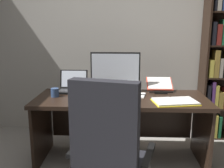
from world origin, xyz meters
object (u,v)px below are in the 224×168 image
object	(u,v)px
computer_mouse	(84,98)
notepad	(138,95)
desk	(121,112)
pen	(140,94)
keyboard	(114,99)
laptop	(72,87)
office_chair	(109,161)
coffee_mug	(55,92)
monitor	(115,72)
open_binder	(175,102)
reading_stand_with_book	(160,85)

from	to	relation	value
computer_mouse	notepad	bearing A→B (deg)	20.32
computer_mouse	desk	bearing A→B (deg)	28.97
desk	pen	bearing A→B (deg)	-0.36
desk	keyboard	size ratio (longest dim) A/B	4.28
desk	laptop	distance (m)	0.63
office_chair	coffee_mug	xyz separation A→B (m)	(-0.62, 0.84, 0.30)
monitor	laptop	distance (m)	0.52
office_chair	monitor	distance (m)	1.19
desk	open_binder	distance (m)	0.62
office_chair	reading_stand_with_book	xyz separation A→B (m)	(0.52, 1.15, 0.33)
open_binder	notepad	world-z (taller)	open_binder
keyboard	notepad	size ratio (longest dim) A/B	2.00
laptop	notepad	size ratio (longest dim) A/B	1.53
computer_mouse	pen	size ratio (longest dim) A/B	0.74
coffee_mug	monitor	bearing A→B (deg)	20.90
desk	monitor	distance (m)	0.46
laptop	open_binder	xyz separation A→B (m)	(1.09, -0.41, -0.04)
office_chair	pen	bearing A→B (deg)	87.83
desk	notepad	xyz separation A→B (m)	(0.18, -0.00, 0.20)
office_chair	monitor	size ratio (longest dim) A/B	1.99
office_chair	coffee_mug	bearing A→B (deg)	140.74
office_chair	keyboard	distance (m)	0.78
office_chair	notepad	distance (m)	1.00
desk	reading_stand_with_book	xyz separation A→B (m)	(0.44, 0.21, 0.26)
desk	office_chair	world-z (taller)	office_chair
desk	pen	world-z (taller)	pen
keyboard	notepad	xyz separation A→B (m)	(0.25, 0.20, -0.01)
desk	reading_stand_with_book	bearing A→B (deg)	25.91
laptop	coffee_mug	size ratio (longest dim) A/B	3.53
reading_stand_with_book	coffee_mug	size ratio (longest dim) A/B	3.20
laptop	computer_mouse	xyz separation A→B (m)	(0.19, -0.36, -0.03)
pen	desk	bearing A→B (deg)	179.64
laptop	reading_stand_with_book	bearing A→B (deg)	3.37
office_chair	laptop	distance (m)	1.23
desk	notepad	distance (m)	0.27
laptop	pen	size ratio (longest dim) A/B	2.30
office_chair	pen	size ratio (longest dim) A/B	7.88
computer_mouse	reading_stand_with_book	distance (m)	0.91
notepad	open_binder	bearing A→B (deg)	-36.06
laptop	keyboard	distance (m)	0.61
open_binder	notepad	bearing A→B (deg)	133.85
reading_stand_with_book	pen	xyz separation A→B (m)	(-0.24, -0.21, -0.06)
laptop	pen	xyz separation A→B (m)	(0.76, -0.16, -0.04)
keyboard	pen	xyz separation A→B (m)	(0.27, 0.20, 0.00)
open_binder	notepad	xyz separation A→B (m)	(-0.35, 0.25, -0.01)
keyboard	notepad	distance (m)	0.32
desk	computer_mouse	size ratio (longest dim) A/B	17.27
keyboard	computer_mouse	world-z (taller)	computer_mouse
monitor	computer_mouse	world-z (taller)	monitor
computer_mouse	notepad	size ratio (longest dim) A/B	0.50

